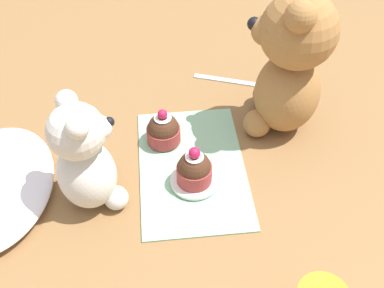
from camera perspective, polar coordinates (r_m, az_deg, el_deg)
name	(u,v)px	position (r m, az deg, el deg)	size (l,w,h in m)	color
ground_plane	(192,167)	(0.75, 0.00, -2.98)	(4.00, 4.00, 0.00)	olive
knitted_placemat	(192,166)	(0.75, 0.00, -2.83)	(0.27, 0.17, 0.01)	#8EBC99
teddy_bear_cream	(85,159)	(0.66, -13.39, -1.84)	(0.12, 0.11, 0.19)	silver
teddy_bear_tan	(290,64)	(0.76, 12.35, 9.92)	(0.16, 0.16, 0.26)	#A3703D
cupcake_near_cream_bear	(163,130)	(0.77, -3.65, 1.75)	(0.06, 0.06, 0.07)	#993333
saucer_plate	(196,180)	(0.72, 0.54, -4.63)	(0.08, 0.08, 0.01)	white
cupcake_near_tan_bear	(196,169)	(0.70, 0.55, -3.20)	(0.06, 0.06, 0.07)	#993333
teaspoon	(225,80)	(0.92, 4.18, 8.16)	(0.13, 0.01, 0.01)	silver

